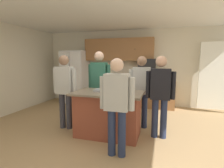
{
  "coord_description": "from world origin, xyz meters",
  "views": [
    {
      "loc": [
        1.11,
        -3.39,
        1.58
      ],
      "look_at": [
        0.04,
        0.26,
        1.05
      ],
      "focal_mm": 28.02,
      "sensor_mm": 36.0,
      "label": 1
    }
  ],
  "objects_px": {
    "person_guest_left": "(141,87)",
    "glass_dark_ale": "(129,89)",
    "refrigerator": "(75,77)",
    "person_guest_by_door": "(99,82)",
    "person_guest_right": "(160,92)",
    "serving_tray": "(105,90)",
    "glass_short_whisky": "(128,91)",
    "person_elder_center": "(65,87)",
    "microwave_over_range": "(147,64)",
    "person_host_foreground": "(117,101)",
    "kitchen_island": "(108,114)",
    "mug_blue_stoneware": "(121,89)"
  },
  "relations": [
    {
      "from": "refrigerator",
      "to": "glass_dark_ale",
      "type": "height_order",
      "value": "refrigerator"
    },
    {
      "from": "person_guest_by_door",
      "to": "person_guest_left",
      "type": "bearing_deg",
      "value": 53.91
    },
    {
      "from": "person_elder_center",
      "to": "person_host_foreground",
      "type": "height_order",
      "value": "person_elder_center"
    },
    {
      "from": "person_guest_right",
      "to": "serving_tray",
      "type": "distance_m",
      "value": 1.11
    },
    {
      "from": "refrigerator",
      "to": "person_guest_left",
      "type": "height_order",
      "value": "refrigerator"
    },
    {
      "from": "mug_blue_stoneware",
      "to": "glass_short_whisky",
      "type": "bearing_deg",
      "value": -44.61
    },
    {
      "from": "person_guest_left",
      "to": "person_host_foreground",
      "type": "relative_size",
      "value": 1.03
    },
    {
      "from": "person_guest_by_door",
      "to": "person_elder_center",
      "type": "bearing_deg",
      "value": -77.87
    },
    {
      "from": "refrigerator",
      "to": "glass_short_whisky",
      "type": "height_order",
      "value": "refrigerator"
    },
    {
      "from": "mug_blue_stoneware",
      "to": "microwave_over_range",
      "type": "bearing_deg",
      "value": 82.81
    },
    {
      "from": "kitchen_island",
      "to": "glass_dark_ale",
      "type": "height_order",
      "value": "glass_dark_ale"
    },
    {
      "from": "person_guest_by_door",
      "to": "mug_blue_stoneware",
      "type": "relative_size",
      "value": 13.5
    },
    {
      "from": "person_host_foreground",
      "to": "person_guest_by_door",
      "type": "height_order",
      "value": "person_guest_by_door"
    },
    {
      "from": "person_elder_center",
      "to": "person_guest_left",
      "type": "distance_m",
      "value": 1.74
    },
    {
      "from": "refrigerator",
      "to": "glass_dark_ale",
      "type": "relative_size",
      "value": 15.22
    },
    {
      "from": "person_guest_left",
      "to": "person_guest_right",
      "type": "bearing_deg",
      "value": 87.52
    },
    {
      "from": "person_guest_left",
      "to": "glass_dark_ale",
      "type": "bearing_deg",
      "value": 22.79
    },
    {
      "from": "kitchen_island",
      "to": "person_host_foreground",
      "type": "relative_size",
      "value": 0.89
    },
    {
      "from": "kitchen_island",
      "to": "person_guest_right",
      "type": "xyz_separation_m",
      "value": [
        1.03,
        0.19,
        0.48
      ]
    },
    {
      "from": "person_guest_right",
      "to": "mug_blue_stoneware",
      "type": "xyz_separation_m",
      "value": [
        -0.77,
        -0.07,
        0.02
      ]
    },
    {
      "from": "person_guest_by_door",
      "to": "serving_tray",
      "type": "bearing_deg",
      "value": -2.13
    },
    {
      "from": "person_guest_by_door",
      "to": "glass_short_whisky",
      "type": "xyz_separation_m",
      "value": [
        0.88,
        -0.75,
        -0.05
      ]
    },
    {
      "from": "microwave_over_range",
      "to": "person_guest_right",
      "type": "xyz_separation_m",
      "value": [
        0.47,
        -2.35,
        -0.5
      ]
    },
    {
      "from": "person_guest_left",
      "to": "glass_short_whisky",
      "type": "xyz_separation_m",
      "value": [
        -0.17,
        -0.69,
        0.03
      ]
    },
    {
      "from": "microwave_over_range",
      "to": "person_host_foreground",
      "type": "height_order",
      "value": "microwave_over_range"
    },
    {
      "from": "person_guest_left",
      "to": "person_guest_right",
      "type": "height_order",
      "value": "person_guest_left"
    },
    {
      "from": "serving_tray",
      "to": "refrigerator",
      "type": "bearing_deg",
      "value": 129.85
    },
    {
      "from": "glass_dark_ale",
      "to": "person_guest_right",
      "type": "bearing_deg",
      "value": 5.56
    },
    {
      "from": "kitchen_island",
      "to": "mug_blue_stoneware",
      "type": "height_order",
      "value": "mug_blue_stoneware"
    },
    {
      "from": "kitchen_island",
      "to": "serving_tray",
      "type": "bearing_deg",
      "value": 138.98
    },
    {
      "from": "person_guest_by_door",
      "to": "serving_tray",
      "type": "height_order",
      "value": "person_guest_by_door"
    },
    {
      "from": "microwave_over_range",
      "to": "person_guest_left",
      "type": "bearing_deg",
      "value": -88.72
    },
    {
      "from": "person_elder_center",
      "to": "serving_tray",
      "type": "height_order",
      "value": "person_elder_center"
    },
    {
      "from": "glass_short_whisky",
      "to": "mug_blue_stoneware",
      "type": "xyz_separation_m",
      "value": [
        -0.18,
        0.18,
        -0.01
      ]
    },
    {
      "from": "person_guest_right",
      "to": "person_elder_center",
      "type": "bearing_deg",
      "value": -7.74
    },
    {
      "from": "person_elder_center",
      "to": "person_guest_by_door",
      "type": "distance_m",
      "value": 0.86
    },
    {
      "from": "glass_short_whisky",
      "to": "person_guest_right",
      "type": "bearing_deg",
      "value": 22.26
    },
    {
      "from": "refrigerator",
      "to": "mug_blue_stoneware",
      "type": "relative_size",
      "value": 14.38
    },
    {
      "from": "refrigerator",
      "to": "mug_blue_stoneware",
      "type": "bearing_deg",
      "value": -45.1
    },
    {
      "from": "person_guest_left",
      "to": "mug_blue_stoneware",
      "type": "distance_m",
      "value": 0.62
    },
    {
      "from": "refrigerator",
      "to": "person_host_foreground",
      "type": "bearing_deg",
      "value": -52.38
    },
    {
      "from": "person_guest_by_door",
      "to": "person_guest_right",
      "type": "bearing_deg",
      "value": 38.39
    },
    {
      "from": "person_guest_right",
      "to": "person_guest_left",
      "type": "bearing_deg",
      "value": -56.43
    },
    {
      "from": "person_guest_by_door",
      "to": "glass_dark_ale",
      "type": "distance_m",
      "value": 1.03
    },
    {
      "from": "person_guest_left",
      "to": "refrigerator",
      "type": "bearing_deg",
      "value": -80.46
    },
    {
      "from": "person_guest_right",
      "to": "serving_tray",
      "type": "bearing_deg",
      "value": -3.88
    },
    {
      "from": "person_host_foreground",
      "to": "serving_tray",
      "type": "xyz_separation_m",
      "value": [
        -0.45,
        0.78,
        0.02
      ]
    },
    {
      "from": "person_elder_center",
      "to": "microwave_over_range",
      "type": "bearing_deg",
      "value": 61.72
    },
    {
      "from": "person_elder_center",
      "to": "mug_blue_stoneware",
      "type": "distance_m",
      "value": 1.31
    },
    {
      "from": "person_guest_left",
      "to": "person_guest_by_door",
      "type": "height_order",
      "value": "person_guest_by_door"
    }
  ]
}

